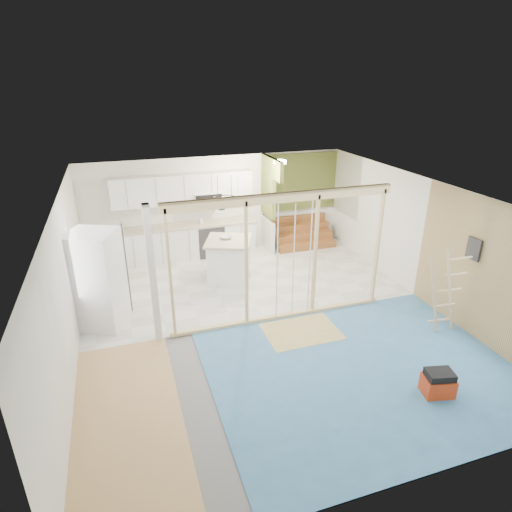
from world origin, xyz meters
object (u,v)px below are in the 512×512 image
object	(u,v)px
island	(229,260)
toolbox	(438,384)
fridge	(98,280)
ladder	(444,292)

from	to	relation	value
island	toolbox	bearing A→B (deg)	-45.84
island	toolbox	xyz separation A→B (m)	(1.97, -4.89, -0.30)
island	toolbox	size ratio (longest dim) A/B	2.63
fridge	island	world-z (taller)	fridge
ladder	fridge	bearing A→B (deg)	-175.31
island	toolbox	world-z (taller)	island
fridge	island	distance (m)	3.13
fridge	toolbox	xyz separation A→B (m)	(4.82, -3.70, -0.76)
fridge	island	bearing A→B (deg)	46.45
ladder	toolbox	bearing A→B (deg)	-104.94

